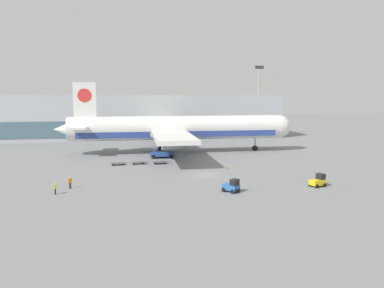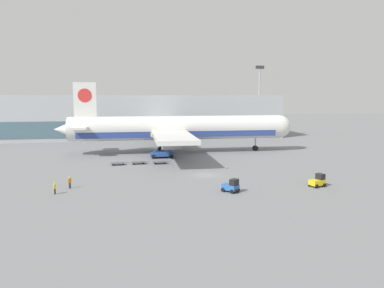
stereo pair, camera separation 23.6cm
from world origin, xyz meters
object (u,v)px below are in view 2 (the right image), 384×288
Objects in this scene: airplane_main at (175,129)px; baggage_dolly_second at (138,162)px; light_mast at (259,96)px; baggage_tug_mid at (318,181)px; baggage_dolly_lead at (118,163)px; ground_crew_far at (70,181)px; ground_crew_near at (55,187)px; traffic_cone_near at (227,167)px; baggage_tug_foreground at (231,186)px; baggage_dolly_third at (160,162)px; scissor_lift_loader at (162,148)px.

baggage_dolly_second is (-9.28, -14.13, -5.45)m from airplane_main.
light_mast is 0.40× the size of airplane_main.
baggage_dolly_lead is at bearing 124.63° from baggage_tug_mid.
ground_crew_far is at bearing -114.84° from baggage_dolly_lead.
light_mast is at bearing 41.06° from baggage_dolly_second.
ground_crew_near is 32.46m from traffic_cone_near.
airplane_main is at bearing -155.59° from ground_crew_far.
ground_crew_near reaches higher than traffic_cone_near.
airplane_main is 15.47× the size of baggage_dolly_second.
baggage_tug_mid is (17.60, -37.97, -4.96)m from airplane_main.
airplane_main is 21.09× the size of baggage_tug_mid.
light_mast is at bearing 118.14° from baggage_tug_foreground.
baggage_dolly_second is 1.00× the size of baggage_dolly_third.
light_mast is at bearing 38.54° from baggage_dolly_lead.
airplane_main is 8.79m from scissor_lift_loader.
traffic_cone_near is (20.87, -7.03, -0.12)m from baggage_dolly_lead.
scissor_lift_loader is at bearing 155.39° from ground_crew_near.
ground_crew_near is (-17.80, -28.90, -1.11)m from scissor_lift_loader.
baggage_tug_foreground reaches higher than baggage_dolly_second.
scissor_lift_loader is at bearing 47.99° from baggage_dolly_second.
ground_crew_near reaches higher than baggage_dolly_third.
baggage_dolly_second is 4.38m from baggage_dolly_third.
traffic_cone_near is at bearing 168.03° from ground_crew_far.
scissor_lift_loader is 12.30m from baggage_dolly_lead.
airplane_main is 10.37× the size of scissor_lift_loader.
ground_crew_far is (-16.22, -25.76, -1.04)m from scissor_lift_loader.
baggage_dolly_third is 2.06× the size of ground_crew_far.
ground_crew_far is (-6.66, -18.23, 0.69)m from baggage_dolly_lead.
ground_crew_near is at bearing -120.38° from airplane_main.
airplane_main is at bearing 145.94° from baggage_tug_foreground.
scissor_lift_loader is 32.79m from baggage_tug_foreground.
baggage_tug_mid is at bearing 137.99° from ground_crew_far.
baggage_dolly_lead is 4.14m from baggage_dolly_second.
baggage_dolly_third is 2.19× the size of ground_crew_near.
scissor_lift_loader reaches higher than baggage_tug_mid.
light_mast is at bearing 64.20° from traffic_cone_near.
traffic_cone_near is (3.94, 17.36, -0.61)m from baggage_tug_foreground.
ground_crew_far reaches higher than traffic_cone_near.
scissor_lift_loader reaches higher than baggage_tug_foreground.
baggage_tug_foreground reaches higher than traffic_cone_near.
baggage_tug_mid reaches higher than baggage_dolly_second.
scissor_lift_loader is at bearing 127.83° from traffic_cone_near.
traffic_cone_near is at bearing -51.45° from scissor_lift_loader.
baggage_dolly_third is 6.78× the size of traffic_cone_near.
baggage_tug_foreground is at bearing 131.26° from ground_crew_far.
ground_crew_far is (-37.66, 5.23, 0.20)m from baggage_tug_mid.
baggage_dolly_third is at bearing -163.99° from ground_crew_far.
light_mast is 83.54m from ground_crew_near.
baggage_tug_foreground is 27.89m from baggage_dolly_second.
baggage_dolly_third is (-36.14, -42.20, -13.20)m from light_mast.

